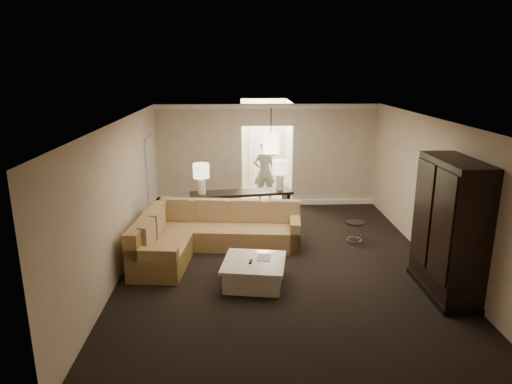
{
  "coord_description": "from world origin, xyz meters",
  "views": [
    {
      "loc": [
        -0.82,
        -8.29,
        3.75
      ],
      "look_at": [
        -0.43,
        1.2,
        1.13
      ],
      "focal_mm": 32.0,
      "sensor_mm": 36.0,
      "label": 1
    }
  ],
  "objects_px": {
    "drink_table": "(355,228)",
    "sectional_sofa": "(206,234)",
    "person": "(264,169)",
    "armoire": "(449,231)",
    "console_table": "(242,207)",
    "coffee_table": "(254,272)"
  },
  "relations": [
    {
      "from": "sectional_sofa",
      "to": "armoire",
      "type": "relative_size",
      "value": 1.45
    },
    {
      "from": "coffee_table",
      "to": "person",
      "type": "xyz_separation_m",
      "value": [
        0.49,
        5.16,
        0.74
      ]
    },
    {
      "from": "sectional_sofa",
      "to": "console_table",
      "type": "bearing_deg",
      "value": 65.99
    },
    {
      "from": "drink_table",
      "to": "sectional_sofa",
      "type": "bearing_deg",
      "value": -174.68
    },
    {
      "from": "console_table",
      "to": "drink_table",
      "type": "xyz_separation_m",
      "value": [
        2.46,
        -1.02,
        -0.2
      ]
    },
    {
      "from": "sectional_sofa",
      "to": "person",
      "type": "distance_m",
      "value": 3.94
    },
    {
      "from": "console_table",
      "to": "drink_table",
      "type": "height_order",
      "value": "console_table"
    },
    {
      "from": "console_table",
      "to": "person",
      "type": "relative_size",
      "value": 1.27
    },
    {
      "from": "coffee_table",
      "to": "drink_table",
      "type": "bearing_deg",
      "value": 38.95
    },
    {
      "from": "coffee_table",
      "to": "person",
      "type": "bearing_deg",
      "value": 84.61
    },
    {
      "from": "drink_table",
      "to": "person",
      "type": "bearing_deg",
      "value": 118.21
    },
    {
      "from": "sectional_sofa",
      "to": "person",
      "type": "height_order",
      "value": "person"
    },
    {
      "from": "sectional_sofa",
      "to": "person",
      "type": "relative_size",
      "value": 1.76
    },
    {
      "from": "coffee_table",
      "to": "armoire",
      "type": "height_order",
      "value": "armoire"
    },
    {
      "from": "coffee_table",
      "to": "person",
      "type": "relative_size",
      "value": 0.64
    },
    {
      "from": "console_table",
      "to": "person",
      "type": "height_order",
      "value": "person"
    },
    {
      "from": "coffee_table",
      "to": "console_table",
      "type": "height_order",
      "value": "console_table"
    },
    {
      "from": "sectional_sofa",
      "to": "console_table",
      "type": "relative_size",
      "value": 1.38
    },
    {
      "from": "drink_table",
      "to": "person",
      "type": "height_order",
      "value": "person"
    },
    {
      "from": "console_table",
      "to": "armoire",
      "type": "bearing_deg",
      "value": -53.24
    },
    {
      "from": "drink_table",
      "to": "person",
      "type": "relative_size",
      "value": 0.26
    },
    {
      "from": "sectional_sofa",
      "to": "person",
      "type": "xyz_separation_m",
      "value": [
        1.43,
        3.62,
        0.58
      ]
    }
  ]
}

